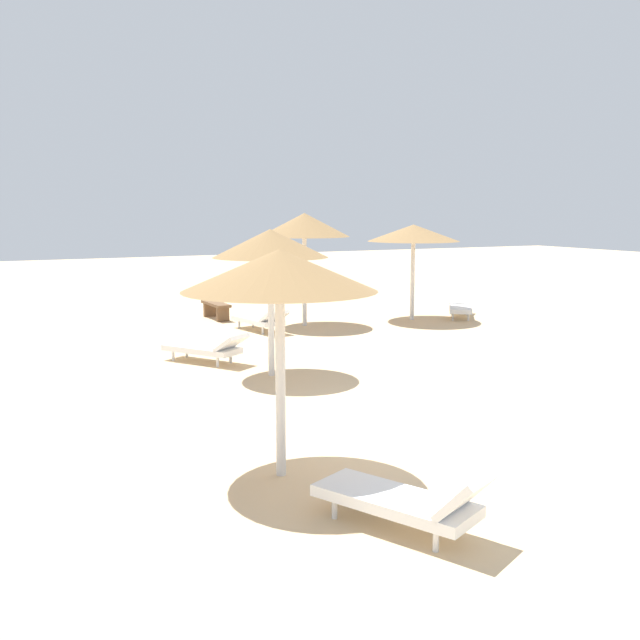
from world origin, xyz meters
name	(u,v)px	position (x,y,z in m)	size (l,w,h in m)	color
ground_plane	(410,427)	(0.00, 0.00, 0.00)	(80.00, 80.00, 0.00)	#DBBA8C
parasol_0	(280,272)	(-2.50, -0.94, 2.49)	(2.32, 2.32, 2.75)	silver
parasol_1	(413,233)	(5.92, 8.83, 2.51)	(2.65, 2.65, 2.76)	silver
parasol_3	(270,244)	(-0.53, 4.04, 2.55)	(2.21, 2.21, 2.83)	silver
parasol_5	(304,225)	(2.66, 9.27, 2.76)	(2.48, 2.48, 3.10)	silver
lounger_0	(407,500)	(-1.99, -2.92, 0.32)	(1.38, 1.96, 0.77)	white
lounger_1	(460,307)	(7.53, 8.65, 0.31)	(1.65, 1.92, 0.64)	white
lounger_3	(207,348)	(-1.29, 5.75, 0.31)	(1.57, 1.95, 0.67)	white
lounger_5	(260,320)	(1.21, 8.94, 0.31)	(0.97, 1.99, 0.64)	white
bench_0	(216,307)	(0.85, 11.53, 0.35)	(0.45, 1.51, 0.49)	brown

